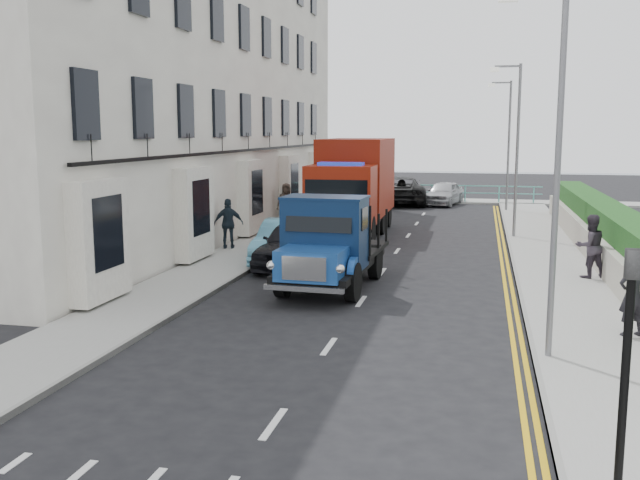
{
  "coord_description": "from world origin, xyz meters",
  "views": [
    {
      "loc": [
        2.94,
        -15.8,
        4.39
      ],
      "look_at": [
        -1.35,
        3.12,
        1.4
      ],
      "focal_mm": 40.0,
      "sensor_mm": 36.0,
      "label": 1
    }
  ],
  "objects_px": {
    "lamp_mid": "(514,140)",
    "bedford_lorry": "(327,249)",
    "lamp_near": "(551,152)",
    "parked_car_front": "(295,244)",
    "red_lorry": "(354,184)",
    "pedestrian_east_near": "(633,295)",
    "lamp_far": "(507,138)"
  },
  "relations": [
    {
      "from": "bedford_lorry",
      "to": "lamp_mid",
      "type": "bearing_deg",
      "value": 67.26
    },
    {
      "from": "lamp_mid",
      "to": "pedestrian_east_near",
      "type": "distance_m",
      "value": 14.67
    },
    {
      "from": "lamp_mid",
      "to": "red_lorry",
      "type": "height_order",
      "value": "lamp_mid"
    },
    {
      "from": "lamp_near",
      "to": "lamp_mid",
      "type": "xyz_separation_m",
      "value": [
        0.0,
        16.0,
        0.0
      ]
    },
    {
      "from": "parked_car_front",
      "to": "lamp_far",
      "type": "bearing_deg",
      "value": 70.78
    },
    {
      "from": "lamp_mid",
      "to": "pedestrian_east_near",
      "type": "relative_size",
      "value": 4.03
    },
    {
      "from": "red_lorry",
      "to": "parked_car_front",
      "type": "xyz_separation_m",
      "value": [
        -0.57,
        -7.65,
        -1.39
      ]
    },
    {
      "from": "lamp_near",
      "to": "red_lorry",
      "type": "distance_m",
      "value": 17.26
    },
    {
      "from": "lamp_mid",
      "to": "lamp_far",
      "type": "distance_m",
      "value": 10.0
    },
    {
      "from": "lamp_far",
      "to": "lamp_near",
      "type": "bearing_deg",
      "value": -90.0
    },
    {
      "from": "lamp_mid",
      "to": "lamp_far",
      "type": "bearing_deg",
      "value": 90.0
    },
    {
      "from": "lamp_near",
      "to": "parked_car_front",
      "type": "height_order",
      "value": "lamp_near"
    },
    {
      "from": "pedestrian_east_near",
      "to": "lamp_far",
      "type": "bearing_deg",
      "value": -108.0
    },
    {
      "from": "lamp_near",
      "to": "pedestrian_east_near",
      "type": "distance_m",
      "value": 3.99
    },
    {
      "from": "lamp_near",
      "to": "parked_car_front",
      "type": "xyz_separation_m",
      "value": [
        -7.07,
        8.23,
        -3.24
      ]
    },
    {
      "from": "lamp_far",
      "to": "red_lorry",
      "type": "bearing_deg",
      "value": -122.71
    },
    {
      "from": "lamp_near",
      "to": "pedestrian_east_near",
      "type": "relative_size",
      "value": 4.03
    },
    {
      "from": "lamp_mid",
      "to": "red_lorry",
      "type": "distance_m",
      "value": 6.76
    },
    {
      "from": "lamp_mid",
      "to": "bedford_lorry",
      "type": "distance_m",
      "value": 12.63
    },
    {
      "from": "red_lorry",
      "to": "pedestrian_east_near",
      "type": "xyz_separation_m",
      "value": [
        8.42,
        -14.11,
        -1.16
      ]
    },
    {
      "from": "lamp_near",
      "to": "lamp_far",
      "type": "height_order",
      "value": "same"
    },
    {
      "from": "parked_car_front",
      "to": "pedestrian_east_near",
      "type": "xyz_separation_m",
      "value": [
        8.99,
        -6.46,
        0.23
      ]
    },
    {
      "from": "lamp_mid",
      "to": "parked_car_front",
      "type": "distance_m",
      "value": 10.99
    },
    {
      "from": "lamp_far",
      "to": "parked_car_front",
      "type": "height_order",
      "value": "lamp_far"
    },
    {
      "from": "lamp_far",
      "to": "parked_car_front",
      "type": "bearing_deg",
      "value": -111.69
    },
    {
      "from": "lamp_mid",
      "to": "bedford_lorry",
      "type": "height_order",
      "value": "lamp_mid"
    },
    {
      "from": "bedford_lorry",
      "to": "red_lorry",
      "type": "distance_m",
      "value": 11.11
    },
    {
      "from": "red_lorry",
      "to": "parked_car_front",
      "type": "height_order",
      "value": "red_lorry"
    },
    {
      "from": "bedford_lorry",
      "to": "pedestrian_east_near",
      "type": "height_order",
      "value": "bedford_lorry"
    },
    {
      "from": "lamp_far",
      "to": "red_lorry",
      "type": "height_order",
      "value": "lamp_far"
    },
    {
      "from": "lamp_near",
      "to": "bedford_lorry",
      "type": "bearing_deg",
      "value": 137.29
    },
    {
      "from": "lamp_far",
      "to": "pedestrian_east_near",
      "type": "xyz_separation_m",
      "value": [
        1.92,
        -24.23,
        -3.01
      ]
    }
  ]
}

